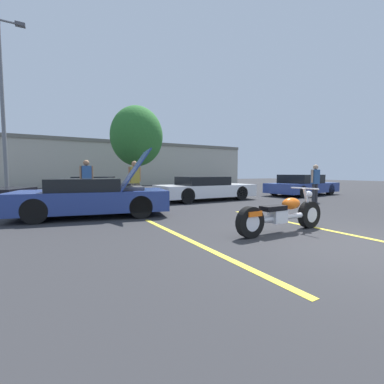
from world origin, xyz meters
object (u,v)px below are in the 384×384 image
object	(u,v)px
show_car_hood_open	(93,197)
spectator_midground	(135,178)
parked_car_right_row	(302,185)
light_pole	(4,102)
parked_car_mid_right_row	(205,189)
spectator_near_motorcycle	(315,180)
spectator_by_show_car	(87,178)
parked_car_mid_left_row	(97,187)
motorcycle	(282,215)
tree_background	(137,136)

from	to	relation	value
show_car_hood_open	spectator_midground	world-z (taller)	show_car_hood_open
parked_car_right_row	light_pole	bearing A→B (deg)	151.27
light_pole	spectator_midground	size ratio (longest dim) A/B	5.04
light_pole	show_car_hood_open	size ratio (longest dim) A/B	1.96
show_car_hood_open	parked_car_mid_right_row	distance (m)	5.67
spectator_near_motorcycle	show_car_hood_open	bearing A→B (deg)	174.46
spectator_near_motorcycle	spectator_by_show_car	distance (m)	9.69
parked_car_mid_left_row	spectator_midground	size ratio (longest dim) A/B	2.57
motorcycle	spectator_midground	xyz separation A→B (m)	(-1.24, 6.46, 0.67)
parked_car_right_row	parked_car_mid_right_row	bearing A→B (deg)	170.35
parked_car_mid_right_row	spectator_near_motorcycle	distance (m)	4.86
tree_background	parked_car_mid_left_row	world-z (taller)	tree_background
light_pole	tree_background	xyz separation A→B (m)	(7.54, 2.58, -0.87)
tree_background	spectator_midground	xyz separation A→B (m)	(-2.71, -8.27, -2.89)
parked_car_mid_left_row	parked_car_right_row	bearing A→B (deg)	-1.07
tree_background	spectator_near_motorcycle	world-z (taller)	tree_background
show_car_hood_open	parked_car_mid_right_row	bearing A→B (deg)	34.25
parked_car_right_row	spectator_near_motorcycle	distance (m)	3.54
motorcycle	spectator_by_show_car	distance (m)	7.97
parked_car_mid_left_row	light_pole	bearing A→B (deg)	-176.17
spectator_by_show_car	parked_car_right_row	bearing A→B (deg)	-7.72
light_pole	parked_car_mid_right_row	bearing A→B (deg)	-35.47
parked_car_right_row	parked_car_mid_left_row	bearing A→B (deg)	149.93
show_car_hood_open	motorcycle	bearing A→B (deg)	-40.89
light_pole	parked_car_mid_right_row	world-z (taller)	light_pole
tree_background	parked_car_right_row	bearing A→B (deg)	-52.41
parked_car_mid_left_row	spectator_near_motorcycle	size ratio (longest dim) A/B	2.76
tree_background	spectator_near_motorcycle	xyz separation A→B (m)	(4.39, -11.41, -2.97)
motorcycle	show_car_hood_open	bearing A→B (deg)	126.41
show_car_hood_open	light_pole	bearing A→B (deg)	122.00
spectator_near_motorcycle	motorcycle	bearing A→B (deg)	-150.42
motorcycle	show_car_hood_open	distance (m)	5.27
motorcycle	spectator_by_show_car	world-z (taller)	spectator_by_show_car
parked_car_mid_left_row	spectator_near_motorcycle	bearing A→B (deg)	-19.03
spectator_near_motorcycle	spectator_midground	bearing A→B (deg)	156.15
parked_car_mid_left_row	parked_car_mid_right_row	xyz separation A→B (m)	(4.10, -4.32, 0.01)
show_car_hood_open	parked_car_right_row	distance (m)	11.60
parked_car_mid_left_row	parked_car_mid_right_row	bearing A→B (deg)	-22.56
tree_background	show_car_hood_open	distance (m)	12.00
tree_background	spectator_midground	distance (m)	9.17
parked_car_mid_left_row	spectator_by_show_car	bearing A→B (deg)	-81.66
parked_car_mid_right_row	spectator_near_motorcycle	xyz separation A→B (m)	(3.78, -3.02, 0.43)
light_pole	spectator_midground	xyz separation A→B (m)	(4.83, -5.69, -3.76)
parked_car_mid_left_row	parked_car_mid_right_row	world-z (taller)	parked_car_mid_right_row
parked_car_mid_left_row	spectator_by_show_car	xyz separation A→B (m)	(-0.92, -3.30, 0.55)
spectator_midground	spectator_by_show_car	bearing A→B (deg)	151.89
parked_car_mid_left_row	parked_car_right_row	world-z (taller)	parked_car_right_row
parked_car_right_row	spectator_near_motorcycle	xyz separation A→B (m)	(-2.45, -2.52, 0.41)
spectator_midground	tree_background	bearing A→B (deg)	71.86
spectator_midground	parked_car_right_row	bearing A→B (deg)	-3.68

